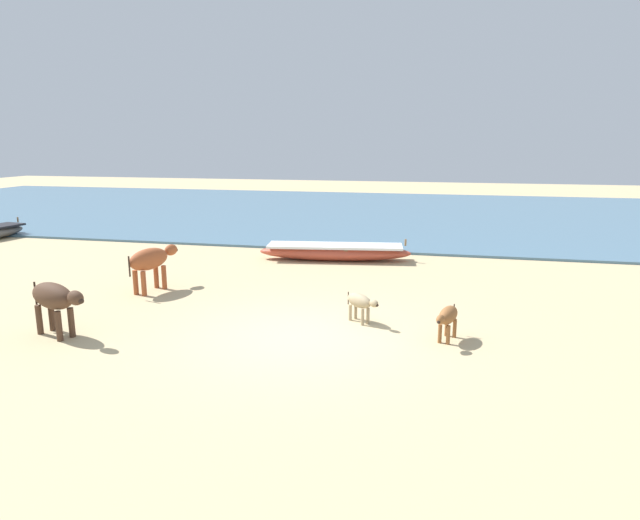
% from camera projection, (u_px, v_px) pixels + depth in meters
% --- Properties ---
extents(ground, '(80.00, 80.00, 0.00)m').
position_uv_depth(ground, '(301.00, 337.00, 10.14)').
color(ground, tan).
extents(sea_water, '(60.00, 20.00, 0.08)m').
position_uv_depth(sea_water, '(393.00, 213.00, 27.26)').
color(sea_water, slate).
rests_on(sea_water, ground).
extents(fishing_boat_0, '(4.69, 1.59, 0.68)m').
position_uv_depth(fishing_boat_0, '(335.00, 252.00, 16.60)').
color(fishing_boat_0, '#B74733').
rests_on(fishing_boat_0, ground).
extents(cow_adult_rust, '(0.74, 1.60, 1.06)m').
position_uv_depth(cow_adult_rust, '(151.00, 260.00, 13.06)').
color(cow_adult_rust, '#9E4C28').
rests_on(cow_adult_rust, ground).
extents(calf_near_dun, '(0.78, 0.71, 0.59)m').
position_uv_depth(calf_near_dun, '(360.00, 302.00, 10.85)').
color(calf_near_dun, tan).
rests_on(calf_near_dun, ground).
extents(calf_far_brown, '(0.47, 0.95, 0.63)m').
position_uv_depth(calf_far_brown, '(448.00, 317.00, 9.85)').
color(calf_far_brown, brown).
rests_on(calf_far_brown, ground).
extents(cow_second_adult_dark, '(1.51, 0.85, 1.01)m').
position_uv_depth(cow_second_adult_dark, '(54.00, 298.00, 10.02)').
color(cow_second_adult_dark, '#4C3323').
rests_on(cow_second_adult_dark, ground).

